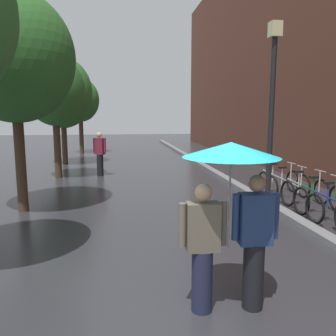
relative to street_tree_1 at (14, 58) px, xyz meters
name	(u,v)px	position (x,y,z in m)	size (l,w,h in m)	color
ground_plane	(193,330)	(3.22, -5.42, -3.78)	(80.00, 80.00, 0.00)	#2D2D33
kerb_strip	(216,173)	(6.42, 4.58, -3.72)	(0.30, 36.00, 0.12)	slate
street_tree_1	(14,58)	(0.00, 0.00, 0.00)	(2.90, 2.90, 5.36)	#473323
street_tree_2	(55,91)	(0.11, 4.68, -0.46)	(2.25, 2.25, 4.68)	#473323
street_tree_3	(62,93)	(-0.19, 8.56, -0.30)	(2.89, 2.89, 5.20)	#473323
street_tree_4	(80,100)	(0.15, 13.36, -0.44)	(2.37, 2.37, 4.73)	#473323
parked_bicycle_1	(335,206)	(7.28, -2.03, -3.40)	(1.11, 0.75, 0.96)	black
parked_bicycle_2	(320,199)	(7.34, -1.34, -3.40)	(1.12, 0.76, 0.96)	black
parked_bicycle_3	(305,192)	(7.40, -0.54, -3.40)	(1.12, 0.77, 0.96)	black
parked_bicycle_4	(288,186)	(7.32, 0.24, -3.40)	(1.12, 0.77, 0.96)	black
parked_bicycle_5	(278,181)	(7.38, 0.97, -3.40)	(1.13, 0.78, 0.96)	black
couple_under_umbrella	(230,199)	(3.75, -5.05, -2.35)	(1.24, 1.16, 2.11)	#1E233D
street_lamp_post	(272,109)	(5.82, -1.63, -1.21)	(0.24, 0.24, 4.41)	black
pedestrian_walking_midground	(100,153)	(1.71, 4.90, -2.85)	(0.51, 0.45, 1.75)	black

